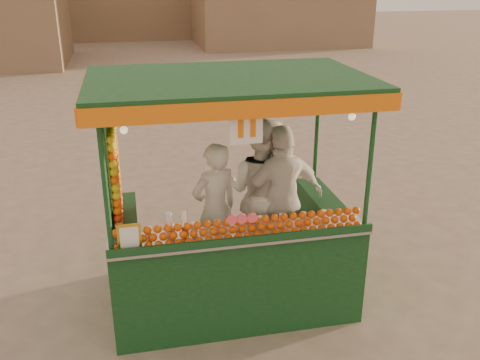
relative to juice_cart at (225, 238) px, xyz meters
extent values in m
plane|color=#6B5A4C|center=(0.44, 0.09, -0.93)|extent=(90.00, 90.00, 0.00)
cube|color=black|center=(0.08, 0.14, -0.76)|extent=(2.88, 1.77, 0.33)
cylinder|color=black|center=(-0.92, 0.14, -0.73)|extent=(0.40, 0.11, 0.40)
cylinder|color=black|center=(1.08, 0.14, -0.73)|extent=(0.40, 0.11, 0.40)
cube|color=black|center=(0.08, -0.58, -0.15)|extent=(2.88, 0.33, 0.89)
cube|color=black|center=(-1.19, 0.25, -0.15)|extent=(0.33, 1.44, 0.89)
cube|color=black|center=(1.35, 0.25, -0.15)|extent=(0.33, 1.44, 0.89)
cube|color=#B2B2B7|center=(0.08, -0.54, 0.31)|extent=(2.88, 0.51, 0.03)
cylinder|color=black|center=(-1.30, -0.69, 1.07)|extent=(0.06, 0.06, 1.55)
cylinder|color=black|center=(1.47, -0.69, 1.07)|extent=(0.06, 0.06, 1.55)
cylinder|color=black|center=(-1.30, 0.97, 1.07)|extent=(0.06, 0.06, 1.55)
cylinder|color=black|center=(1.47, 0.97, 1.07)|extent=(0.06, 0.06, 1.55)
cube|color=black|center=(0.08, 0.14, 1.89)|extent=(3.10, 1.99, 0.09)
cube|color=orange|center=(0.08, -0.85, 1.80)|extent=(3.10, 0.04, 0.18)
cube|color=orange|center=(0.08, 1.14, 1.80)|extent=(3.10, 0.04, 0.18)
cube|color=orange|center=(-1.47, 0.14, 1.80)|extent=(0.04, 1.99, 0.18)
cube|color=orange|center=(1.63, 0.14, 1.80)|extent=(0.04, 1.99, 0.18)
cylinder|color=#FD4D5C|center=(0.06, -0.69, 0.58)|extent=(0.11, 0.03, 0.11)
cube|color=gold|center=(-1.12, -0.69, 0.48)|extent=(0.24, 0.02, 0.31)
cube|color=white|center=(0.08, -0.76, 1.60)|extent=(0.33, 0.02, 0.33)
sphere|color=#FFE5B2|center=(-1.08, -0.61, 1.60)|extent=(0.08, 0.08, 0.08)
sphere|color=#FFE5B2|center=(1.24, -0.61, 1.60)|extent=(0.08, 0.08, 0.08)
imported|color=silver|center=(-0.08, 0.27, 0.26)|extent=(0.73, 0.61, 1.72)
imported|color=silver|center=(0.56, 0.42, 0.38)|extent=(1.21, 1.17, 1.96)
imported|color=silver|center=(0.76, 0.19, 0.36)|extent=(1.18, 0.64, 1.91)
camera|label=1|loc=(-1.01, -5.59, 3.03)|focal=39.55mm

